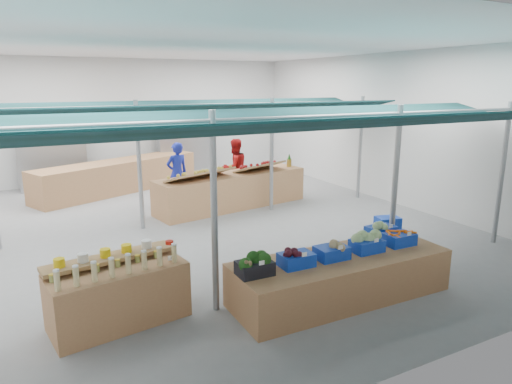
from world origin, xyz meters
TOP-DOWN VIEW (x-y plane):
  - floor at (0.00, 0.00)m, footprint 13.00×13.00m
  - hall at (0.00, 1.44)m, footprint 13.00×13.00m
  - pole_grid at (0.75, -1.75)m, footprint 10.00×4.60m
  - awnings at (0.75, -1.75)m, footprint 9.50×7.08m
  - back_shelving_left at (-2.50, 6.00)m, footprint 2.00×0.50m
  - back_shelving_right at (2.00, 6.00)m, footprint 2.00×0.50m
  - bottle_shelf at (-2.39, -3.70)m, footprint 1.98×1.37m
  - veg_counter at (0.92, -4.56)m, footprint 3.59×1.23m
  - fruit_counter at (1.68, 1.25)m, footprint 4.50×1.76m
  - far_counter at (-0.70, 4.63)m, footprint 5.46×3.22m
  - crate_stack at (3.39, -2.98)m, footprint 0.55×0.44m
  - vendor_left at (0.48, 2.35)m, footprint 0.70×0.52m
  - vendor_right at (2.28, 2.35)m, footprint 0.95×0.80m
  - crate_broccoli at (-0.62, -4.55)m, footprint 0.51×0.41m
  - crate_beets at (0.07, -4.55)m, footprint 0.51×0.41m
  - crate_celeriac at (0.72, -4.56)m, footprint 0.51×0.41m
  - crate_cabbage at (1.42, -4.56)m, footprint 0.51×0.41m
  - crate_carrots at (2.11, -4.57)m, footprint 0.51×0.41m
  - sparrow at (-0.78, -4.67)m, footprint 0.12×0.09m
  - pole_ribbon at (-1.62, -3.77)m, footprint 0.12×0.12m
  - apple_heap_yellow at (0.67, 0.97)m, footprint 2.02×1.28m
  - apple_heap_red at (2.57, 1.29)m, footprint 1.65×1.15m
  - pineapple at (3.66, 1.48)m, footprint 0.14×0.14m
  - crate_extra at (2.12, -4.12)m, footprint 0.53×0.42m

SIDE VIEW (x-z plane):
  - floor at x=0.00m, z-range 0.00..0.00m
  - crate_stack at x=3.39m, z-range 0.00..0.59m
  - veg_counter at x=0.92m, z-range 0.00..0.70m
  - bottle_shelf at x=-2.39m, z-range -0.10..1.01m
  - fruit_counter at x=1.68m, z-range 0.00..0.94m
  - far_counter at x=-0.70m, z-range 0.00..0.99m
  - crate_carrots at x=2.11m, z-range 0.66..0.95m
  - crate_beets at x=0.07m, z-range 0.68..0.97m
  - crate_celeriac at x=0.72m, z-range 0.68..1.00m
  - crate_extra at x=2.12m, z-range 0.68..1.00m
  - crate_broccoli at x=-0.62m, z-range 0.68..1.03m
  - crate_cabbage at x=1.42m, z-range 0.68..1.03m
  - vendor_left at x=0.48m, z-range 0.00..1.75m
  - vendor_right at x=2.28m, z-range 0.00..1.75m
  - sparrow at x=-0.78m, z-range 0.89..1.00m
  - back_shelving_left at x=-2.50m, z-range 0.00..2.00m
  - back_shelving_right at x=2.00m, z-range 0.00..2.00m
  - pole_ribbon at x=-1.62m, z-range 0.94..1.22m
  - apple_heap_yellow at x=0.67m, z-range 0.97..1.24m
  - apple_heap_red at x=2.57m, z-range 0.97..1.24m
  - pineapple at x=3.66m, z-range 0.93..1.32m
  - pole_grid at x=0.75m, z-range 0.31..3.31m
  - hall at x=0.00m, z-range -3.85..9.15m
  - awnings at x=0.75m, z-range 2.63..2.93m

